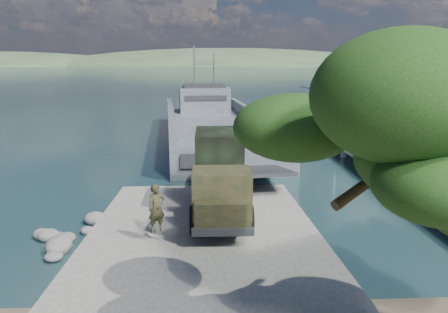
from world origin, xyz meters
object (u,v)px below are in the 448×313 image
sailboat_far (370,122)px  sailboat_near (346,126)px  military_truck (220,174)px  landing_craft (213,132)px  pier (353,132)px  soldier (157,218)px

sailboat_far → sailboat_near: bearing=-138.0°
military_truck → sailboat_far: size_ratio=1.41×
landing_craft → sailboat_near: landing_craft is taller
military_truck → sailboat_far: 37.76m
pier → military_truck: size_ratio=5.39×
pier → sailboat_near: sailboat_near is taller
soldier → sailboat_near: bearing=28.4°
pier → soldier: pier is taller
sailboat_near → sailboat_far: sailboat_near is taller
pier → landing_craft: 13.24m
military_truck → sailboat_near: bearing=61.8°
pier → sailboat_near: bearing=74.2°
pier → sailboat_near: (3.37, 11.89, -1.22)m
landing_craft → sailboat_near: 16.71m
sailboat_near → soldier: bearing=-115.6°
pier → sailboat_near: size_ratio=6.11×
pier → soldier: 25.02m
pier → soldier: (-14.90, -20.10, -0.09)m
sailboat_near → sailboat_far: size_ratio=1.24×
pier → sailboat_far: 17.29m
soldier → sailboat_near: 36.86m
sailboat_near → military_truck: bearing=-114.5°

